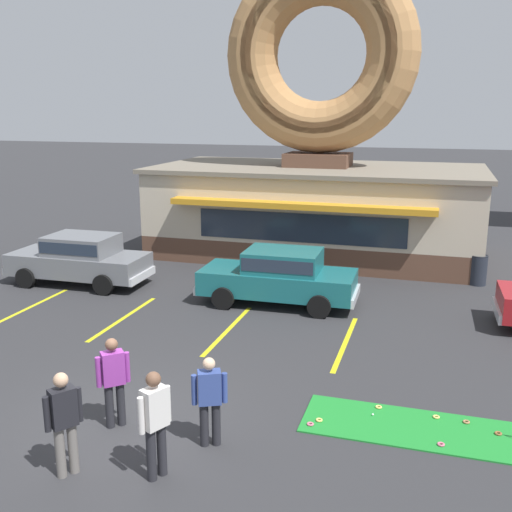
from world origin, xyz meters
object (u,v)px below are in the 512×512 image
Objects in this scene: pedestrian_beanie_man at (210,398)px; golf_ball at (373,415)px; car_grey at (80,257)px; pedestrian_hooded_kid at (114,378)px; trash_bin at (478,269)px; pedestrian_blue_sweater_man at (64,419)px; car_teal at (280,275)px; pedestrian_leather_jacket_man at (155,419)px.

golf_ball is at bearing 34.55° from pedestrian_beanie_man.
pedestrian_beanie_man is at bearing -45.98° from car_grey.
car_grey is 2.92× the size of pedestrian_beanie_man.
pedestrian_beanie_man is at bearing -2.81° from pedestrian_hooded_kid.
pedestrian_beanie_man is at bearing -112.87° from trash_bin.
car_grey is 2.76× the size of pedestrian_hooded_kid.
car_grey is (-9.96, 5.97, 0.82)m from golf_ball.
golf_ball is 0.01× the size of car_grey.
pedestrian_blue_sweater_man is (-4.32, -3.15, 0.89)m from golf_ball.
pedestrian_blue_sweater_man reaches higher than car_grey.
car_grey is 10.73m from pedestrian_blue_sweater_man.
pedestrian_beanie_man is 1.61× the size of trash_bin.
pedestrian_beanie_man is (1.84, -0.09, -0.05)m from pedestrian_hooded_kid.
car_teal is 1.00× the size of car_grey.
pedestrian_hooded_kid is at bearing 91.13° from pedestrian_blue_sweater_man.
car_grey is at bearing 126.37° from pedestrian_hooded_kid.
golf_ball is 0.01× the size of car_teal.
pedestrian_blue_sweater_man is 2.30m from pedestrian_beanie_man.
pedestrian_blue_sweater_man is 1.74× the size of trash_bin.
car_teal is 7.56m from pedestrian_hooded_kid.
car_grey is 2.63× the size of pedestrian_leather_jacket_man.
pedestrian_leather_jacket_man is at bearing -40.34° from pedestrian_hooded_kid.
car_teal is at bearing -1.10° from car_grey.
car_teal is 2.92× the size of pedestrian_beanie_man.
car_grey reaches higher than trash_bin.
car_teal is at bearing 96.03° from pedestrian_beanie_man.
pedestrian_leather_jacket_man reaches higher than car_grey.
golf_ball is 0.03× the size of pedestrian_hooded_kid.
trash_bin is at bearing 33.94° from car_teal.
pedestrian_blue_sweater_man is 1.51m from pedestrian_hooded_kid.
car_teal is 8.67m from pedestrian_leather_jacket_man.
golf_ball is 0.04× the size of trash_bin.
pedestrian_leather_jacket_man is 1.11× the size of pedestrian_beanie_man.
pedestrian_leather_jacket_man reaches higher than pedestrian_blue_sweater_man.
pedestrian_blue_sweater_man is (-1.01, -9.00, 0.07)m from car_teal.
pedestrian_leather_jacket_man is at bearing -112.71° from pedestrian_beanie_man.
car_grey is at bearing 149.05° from golf_ball.
pedestrian_leather_jacket_man is at bearing 14.04° from pedestrian_blue_sweater_man.
car_teal is at bearing -146.06° from trash_bin.
car_grey is at bearing 121.71° from pedestrian_blue_sweater_man.
pedestrian_blue_sweater_man is at bearing -117.31° from trash_bin.
pedestrian_leather_jacket_man is (1.38, -1.17, 0.05)m from pedestrian_hooded_kid.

